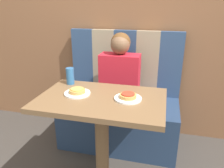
# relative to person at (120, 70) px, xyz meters

# --- Properties ---
(wall_back) EXTENTS (7.00, 0.05, 2.60)m
(wall_back) POSITION_rel_person_xyz_m (0.00, 0.33, 0.52)
(wall_back) COLOR brown
(wall_back) RESTS_ON ground_plane
(booth_seat) EXTENTS (1.14, 0.56, 0.46)m
(booth_seat) POSITION_rel_person_xyz_m (0.00, -0.00, -0.55)
(booth_seat) COLOR navy
(booth_seat) RESTS_ON ground_plane
(booth_backrest) EXTENTS (1.14, 0.06, 0.66)m
(booth_backrest) POSITION_rel_person_xyz_m (0.00, 0.25, 0.01)
(booth_backrest) COLOR navy
(booth_backrest) RESTS_ON booth_seat
(dining_table) EXTENTS (0.86, 0.56, 0.77)m
(dining_table) POSITION_rel_person_xyz_m (0.00, -0.61, -0.15)
(dining_table) COLOR brown
(dining_table) RESTS_ON ground_plane
(person) EXTENTS (0.37, 0.20, 0.67)m
(person) POSITION_rel_person_xyz_m (0.00, 0.00, 0.00)
(person) COLOR red
(person) RESTS_ON booth_seat
(plate_left) EXTENTS (0.18, 0.18, 0.01)m
(plate_left) POSITION_rel_person_xyz_m (-0.18, -0.59, -0.01)
(plate_left) COLOR white
(plate_left) RESTS_ON dining_table
(plate_right) EXTENTS (0.18, 0.18, 0.01)m
(plate_right) POSITION_rel_person_xyz_m (0.18, -0.59, -0.01)
(plate_right) COLOR white
(plate_right) RESTS_ON dining_table
(pizza_left) EXTENTS (0.11, 0.11, 0.03)m
(pizza_left) POSITION_rel_person_xyz_m (-0.18, -0.59, 0.01)
(pizza_left) COLOR #C68E47
(pizza_left) RESTS_ON plate_left
(pizza_right) EXTENTS (0.11, 0.11, 0.03)m
(pizza_right) POSITION_rel_person_xyz_m (0.18, -0.59, 0.01)
(pizza_right) COLOR #C68E47
(pizza_right) RESTS_ON plate_right
(drinking_cup) EXTENTS (0.06, 0.06, 0.13)m
(drinking_cup) POSITION_rel_person_xyz_m (-0.31, -0.41, 0.05)
(drinking_cup) COLOR #2D669E
(drinking_cup) RESTS_ON dining_table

